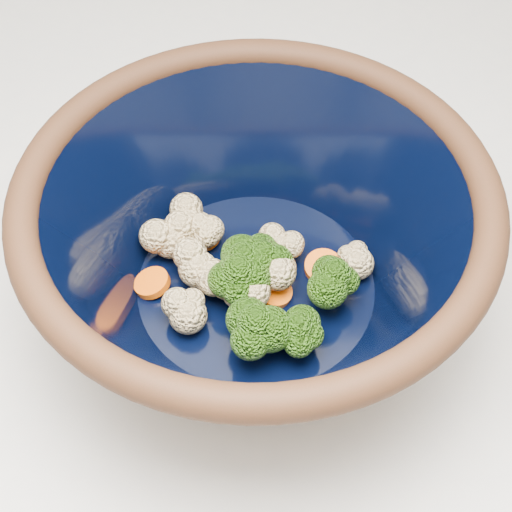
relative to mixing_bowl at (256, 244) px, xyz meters
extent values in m
cylinder|color=black|center=(0.00, 0.00, -0.08)|extent=(0.20, 0.20, 0.01)
torus|color=black|center=(0.00, 0.00, 0.05)|extent=(0.34, 0.34, 0.02)
cylinder|color=black|center=(0.00, 0.00, -0.05)|extent=(0.19, 0.19, 0.00)
cylinder|color=#608442|center=(0.01, 0.00, -0.04)|extent=(0.01, 0.01, 0.02)
ellipsoid|color=#396914|center=(0.01, 0.00, -0.02)|extent=(0.04, 0.04, 0.03)
cylinder|color=#608442|center=(-0.01, 0.00, -0.04)|extent=(0.01, 0.01, 0.02)
ellipsoid|color=#396914|center=(-0.01, 0.00, -0.02)|extent=(0.04, 0.04, 0.03)
cylinder|color=#608442|center=(0.06, -0.01, -0.04)|extent=(0.01, 0.01, 0.02)
ellipsoid|color=#396914|center=(0.06, -0.01, -0.02)|extent=(0.04, 0.04, 0.03)
cylinder|color=#608442|center=(0.00, 0.01, -0.04)|extent=(0.01, 0.01, 0.02)
ellipsoid|color=#396914|center=(0.00, 0.01, -0.02)|extent=(0.04, 0.04, 0.03)
cylinder|color=#608442|center=(0.04, -0.06, -0.04)|extent=(0.01, 0.01, 0.02)
ellipsoid|color=#396914|center=(0.04, -0.06, -0.02)|extent=(0.03, 0.03, 0.03)
cylinder|color=#608442|center=(0.01, -0.06, -0.04)|extent=(0.01, 0.01, 0.02)
ellipsoid|color=#396914|center=(0.01, -0.06, -0.01)|extent=(0.04, 0.04, 0.04)
cylinder|color=#608442|center=(-0.01, -0.02, -0.04)|extent=(0.01, 0.01, 0.02)
ellipsoid|color=#396914|center=(-0.01, -0.02, -0.01)|extent=(0.04, 0.04, 0.04)
sphere|color=beige|center=(-0.05, 0.00, -0.03)|extent=(0.03, 0.03, 0.03)
sphere|color=beige|center=(-0.03, -0.01, -0.03)|extent=(0.03, 0.03, 0.03)
sphere|color=beige|center=(0.08, 0.02, -0.04)|extent=(0.03, 0.03, 0.03)
sphere|color=beige|center=(-0.04, -0.05, -0.03)|extent=(0.03, 0.03, 0.03)
sphere|color=beige|center=(0.02, 0.03, -0.04)|extent=(0.03, 0.03, 0.03)
sphere|color=beige|center=(0.01, 0.00, -0.03)|extent=(0.03, 0.03, 0.03)
sphere|color=beige|center=(-0.07, 0.02, -0.03)|extent=(0.03, 0.03, 0.03)
sphere|color=beige|center=(-0.06, 0.04, -0.03)|extent=(0.03, 0.03, 0.03)
sphere|color=beige|center=(-0.05, 0.04, -0.04)|extent=(0.03, 0.03, 0.03)
sphere|color=beige|center=(0.00, 0.00, -0.04)|extent=(0.03, 0.03, 0.03)
sphere|color=beige|center=(-0.01, -0.02, -0.03)|extent=(0.03, 0.03, 0.03)
cylinder|color=orange|center=(0.02, -0.01, -0.04)|extent=(0.03, 0.03, 0.01)
cylinder|color=orange|center=(0.00, 0.01, -0.04)|extent=(0.03, 0.03, 0.01)
cylinder|color=orange|center=(0.05, 0.02, -0.04)|extent=(0.03, 0.03, 0.01)
cylinder|color=orange|center=(-0.01, 0.00, -0.04)|extent=(0.03, 0.03, 0.01)
cylinder|color=orange|center=(-0.01, 0.00, -0.04)|extent=(0.02, 0.02, 0.01)
cylinder|color=orange|center=(-0.08, -0.01, -0.04)|extent=(0.03, 0.03, 0.01)
cylinder|color=orange|center=(-0.05, 0.04, -0.04)|extent=(0.03, 0.03, 0.01)
camera|label=1|loc=(0.04, -0.33, 0.41)|focal=50.00mm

